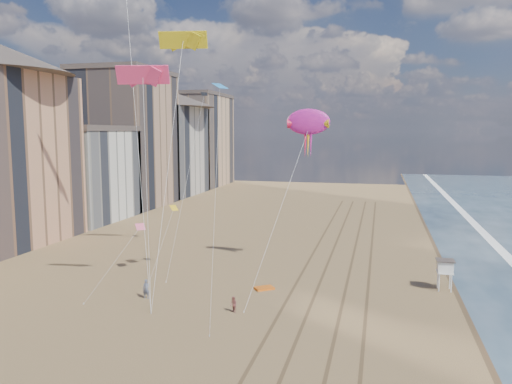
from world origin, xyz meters
TOP-DOWN VIEW (x-y plane):
  - wet_sand at (19.00, 40.00)m, footprint 260.00×260.00m
  - tracks at (2.55, 30.00)m, footprint 7.68×120.00m
  - buildings at (-45.73, 65.59)m, footprint 34.72×131.35m
  - lifeguard_stand at (13.66, 26.60)m, footprint 1.74×1.74m
  - grounded_kite at (-4.04, 22.54)m, footprint 2.22×2.07m
  - show_kite at (-0.80, 29.88)m, footprint 4.64×7.66m
  - kite_flyer_a at (-14.38, 17.05)m, footprint 0.74×0.55m
  - kite_flyer_b at (-5.18, 15.46)m, footprint 0.90×0.88m
  - parafoils at (-16.57, 23.53)m, footprint 11.73×15.62m
  - small_kites at (-13.35, 24.51)m, footprint 13.08×15.25m

SIDE VIEW (x-z plane):
  - wet_sand at x=19.00m, z-range 0.00..0.00m
  - tracks at x=2.55m, z-range 0.00..0.01m
  - grounded_kite at x=-4.04m, z-range 0.00..0.21m
  - kite_flyer_b at x=-5.18m, z-range 0.00..1.46m
  - kite_flyer_a at x=-14.38m, z-range 0.00..1.85m
  - lifeguard_stand at x=13.66m, z-range 0.85..4.00m
  - buildings at x=-45.73m, z-range -0.95..28.05m
  - small_kites at x=-13.35m, z-range 5.79..21.39m
  - show_kite at x=-0.80m, z-range 6.10..27.77m
  - parafoils at x=-16.57m, z-range 20.82..37.14m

